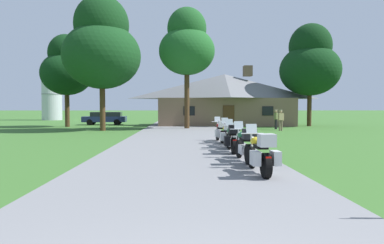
# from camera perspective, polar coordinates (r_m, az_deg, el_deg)

# --- Properties ---
(ground_plane) EXTENTS (500.00, 500.00, 0.00)m
(ground_plane) POSITION_cam_1_polar(r_m,az_deg,el_deg) (22.04, -1.80, -2.36)
(ground_plane) COLOR #386628
(asphalt_driveway) EXTENTS (6.40, 80.00, 0.06)m
(asphalt_driveway) POSITION_cam_1_polar(r_m,az_deg,el_deg) (20.05, -1.79, -2.75)
(asphalt_driveway) COLOR slate
(asphalt_driveway) RESTS_ON ground
(motorcycle_yellow_nearest_to_camera) EXTENTS (0.75, 2.08, 1.30)m
(motorcycle_yellow_nearest_to_camera) POSITION_cam_1_polar(r_m,az_deg,el_deg) (9.07, 11.69, -5.36)
(motorcycle_yellow_nearest_to_camera) COLOR black
(motorcycle_yellow_nearest_to_camera) RESTS_ON asphalt_driveway
(motorcycle_green_second_in_row) EXTENTS (0.66, 2.08, 1.30)m
(motorcycle_green_second_in_row) POSITION_cam_1_polar(r_m,az_deg,el_deg) (11.13, 9.00, -3.85)
(motorcycle_green_second_in_row) COLOR black
(motorcycle_green_second_in_row) RESTS_ON asphalt_driveway
(motorcycle_green_third_in_row) EXTENTS (0.73, 2.08, 1.30)m
(motorcycle_green_third_in_row) POSITION_cam_1_polar(r_m,az_deg,el_deg) (13.36, 6.90, -2.85)
(motorcycle_green_third_in_row) COLOR black
(motorcycle_green_third_in_row) RESTS_ON asphalt_driveway
(motorcycle_yellow_fourth_in_row) EXTENTS (0.73, 2.08, 1.30)m
(motorcycle_yellow_fourth_in_row) POSITION_cam_1_polar(r_m,az_deg,el_deg) (15.33, 6.07, -2.17)
(motorcycle_yellow_fourth_in_row) COLOR black
(motorcycle_yellow_fourth_in_row) RESTS_ON asphalt_driveway
(motorcycle_red_farthest_in_row) EXTENTS (0.79, 2.08, 1.30)m
(motorcycle_red_farthest_in_row) POSITION_cam_1_polar(r_m,az_deg,el_deg) (17.34, 4.96, -1.64)
(motorcycle_red_farthest_in_row) COLOR black
(motorcycle_red_farthest_in_row) RESTS_ON asphalt_driveway
(stone_lodge) EXTENTS (14.55, 6.54, 6.33)m
(stone_lodge) POSITION_cam_1_polar(r_m,az_deg,el_deg) (35.73, 5.58, 3.93)
(stone_lodge) COLOR brown
(stone_lodge) RESTS_ON ground
(bystander_olive_shirt_near_lodge) EXTENTS (0.40, 0.45, 1.69)m
(bystander_olive_shirt_near_lodge) POSITION_cam_1_polar(r_m,az_deg,el_deg) (29.77, 14.17, 0.63)
(bystander_olive_shirt_near_lodge) COLOR black
(bystander_olive_shirt_near_lodge) RESTS_ON ground
(bystander_tan_shirt_beside_signpost) EXTENTS (0.54, 0.28, 1.69)m
(bystander_tan_shirt_beside_signpost) POSITION_cam_1_polar(r_m,az_deg,el_deg) (27.67, 14.93, 0.49)
(bystander_tan_shirt_beside_signpost) COLOR #75664C
(bystander_tan_shirt_beside_signpost) RESTS_ON ground
(tree_left_far) EXTENTS (4.88, 4.88, 8.95)m
(tree_left_far) POSITION_cam_1_polar(r_m,az_deg,el_deg) (34.84, -20.66, 8.67)
(tree_left_far) COLOR #422D19
(tree_left_far) RESTS_ON ground
(tree_left_near) EXTENTS (6.20, 6.20, 10.81)m
(tree_left_near) POSITION_cam_1_polar(r_m,az_deg,el_deg) (28.32, -15.16, 12.31)
(tree_left_near) COLOR #422D19
(tree_left_near) RESTS_ON ground
(tree_right_of_lodge) EXTENTS (6.03, 6.03, 10.33)m
(tree_right_of_lodge) POSITION_cam_1_polar(r_m,az_deg,el_deg) (36.18, 19.53, 9.46)
(tree_right_of_lodge) COLOR #422D19
(tree_right_of_lodge) RESTS_ON ground
(tree_by_lodge_front) EXTENTS (4.86, 4.86, 10.55)m
(tree_by_lodge_front) POSITION_cam_1_polar(r_m,az_deg,el_deg) (29.72, -0.89, 13.06)
(tree_by_lodge_front) COLOR #422D19
(tree_by_lodge_front) RESTS_ON ground
(metal_silo_distant) EXTENTS (3.02, 3.02, 8.65)m
(metal_silo_distant) POSITION_cam_1_polar(r_m,az_deg,el_deg) (55.49, -22.86, 4.78)
(metal_silo_distant) COLOR #B2B7BC
(metal_silo_distant) RESTS_ON ground
(parked_navy_suv_far_left) EXTENTS (4.68, 2.06, 1.40)m
(parked_navy_suv_far_left) POSITION_cam_1_polar(r_m,az_deg,el_deg) (37.70, -14.61, 0.71)
(parked_navy_suv_far_left) COLOR navy
(parked_navy_suv_far_left) RESTS_ON ground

